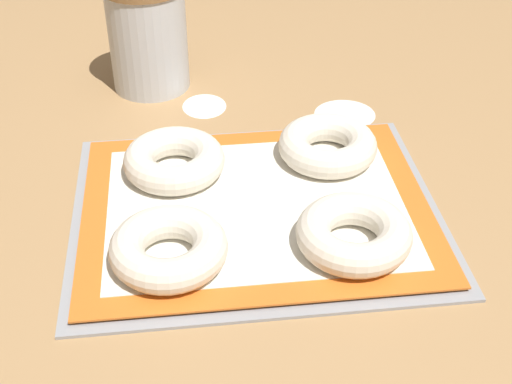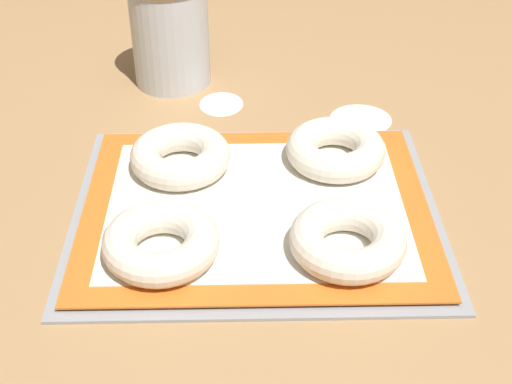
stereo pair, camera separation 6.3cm
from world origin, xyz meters
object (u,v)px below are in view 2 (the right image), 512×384
object	(u,v)px
baking_tray	(256,210)
bagel_front_right	(348,239)
bagel_back_left	(180,156)
bagel_back_right	(336,149)
flour_canister	(170,29)
bagel_front_left	(161,242)

from	to	relation	value
baking_tray	bagel_front_right	distance (m)	0.13
bagel_front_right	bagel_back_left	world-z (taller)	same
baking_tray	bagel_back_right	bearing A→B (deg)	40.93
flour_canister	bagel_back_right	bearing A→B (deg)	-47.71
bagel_front_left	flour_canister	world-z (taller)	flour_canister
bagel_front_left	bagel_back_right	xyz separation A→B (m)	(0.20, 0.17, 0.00)
bagel_back_right	flour_canister	xyz separation A→B (m)	(-0.22, 0.24, 0.05)
bagel_front_right	baking_tray	bearing A→B (deg)	137.91
bagel_back_left	bagel_front_left	bearing A→B (deg)	-93.48
bagel_front_right	bagel_back_right	xyz separation A→B (m)	(0.01, 0.17, 0.00)
baking_tray	bagel_front_left	size ratio (longest dim) A/B	3.42
bagel_front_right	flour_canister	xyz separation A→B (m)	(-0.21, 0.42, 0.05)
bagel_back_left	bagel_back_right	distance (m)	0.19
bagel_back_right	bagel_front_left	bearing A→B (deg)	-139.39
bagel_front_left	bagel_front_right	world-z (taller)	same
bagel_front_left	flour_canister	distance (m)	0.42
bagel_front_right	bagel_back_left	distance (m)	0.25
bagel_back_left	flour_canister	world-z (taller)	flour_canister
bagel_back_left	bagel_back_right	bearing A→B (deg)	3.27
bagel_front_left	bagel_front_right	bearing A→B (deg)	0.13
baking_tray	bagel_front_right	world-z (taller)	bagel_front_right
bagel_front_left	bagel_back_left	xyz separation A→B (m)	(0.01, 0.16, 0.00)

